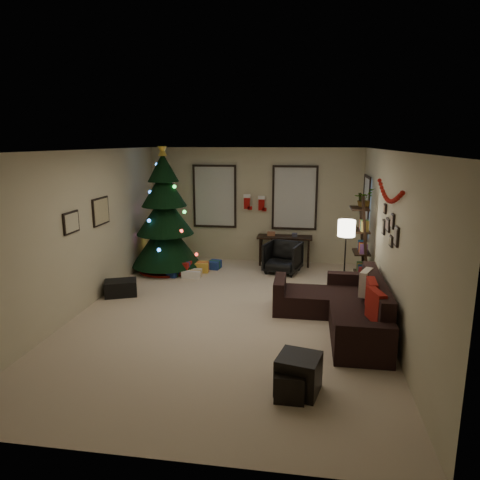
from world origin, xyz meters
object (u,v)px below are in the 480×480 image
desk_chair (283,257)px  bookshelf (362,246)px  sofa (344,309)px  desk (285,240)px  christmas_tree (165,219)px

desk_chair → bookshelf: bookshelf is taller
sofa → desk_chair: sofa is taller
desk → sofa: bearing=-71.6°
sofa → desk: (-1.12, 3.37, 0.34)m
desk → desk_chair: bearing=-90.2°
desk_chair → bookshelf: 1.96m
desk → bookshelf: (1.55, -1.71, 0.31)m
desk → desk_chair: 0.70m
desk_chair → bookshelf: bearing=-18.9°
sofa → desk_chair: (-1.12, 2.72, 0.08)m
christmas_tree → sofa: bearing=-34.1°
christmas_tree → desk_chair: christmas_tree is taller
christmas_tree → bookshelf: size_ratio=1.50×
sofa → desk: size_ratio=1.94×
desk_chair → bookshelf: size_ratio=0.37×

